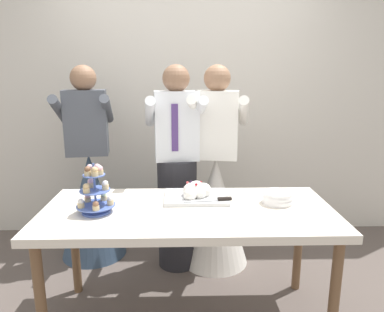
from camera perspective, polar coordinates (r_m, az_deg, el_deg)
The scene contains 8 objects.
rear_wall at distance 3.52m, azimuth -1.02°, elevation 10.84°, with size 5.20×0.10×2.90m, color beige.
dessert_table at distance 2.25m, azimuth -0.64°, elevation -10.20°, with size 1.80×0.80×0.78m.
cupcake_stand at distance 2.20m, azimuth -15.28°, elevation -5.67°, with size 0.23×0.23×0.31m.
main_cake_tray at distance 2.37m, azimuth 0.68°, elevation -5.95°, with size 0.44×0.31×0.12m.
plate_stack at distance 2.36m, azimuth 13.56°, elevation -6.51°, with size 0.19×0.20×0.08m.
person_groom at distance 2.89m, azimuth -2.42°, elevation -3.85°, with size 0.51×0.53×1.66m.
person_bride at distance 2.99m, azimuth 3.78°, elevation -6.59°, with size 0.57×0.56×1.66m.
person_guest at distance 3.23m, azimuth -15.91°, elevation -5.59°, with size 0.56×0.56×1.66m.
Camera 1 is at (-0.03, -2.07, 1.59)m, focal length 33.25 mm.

